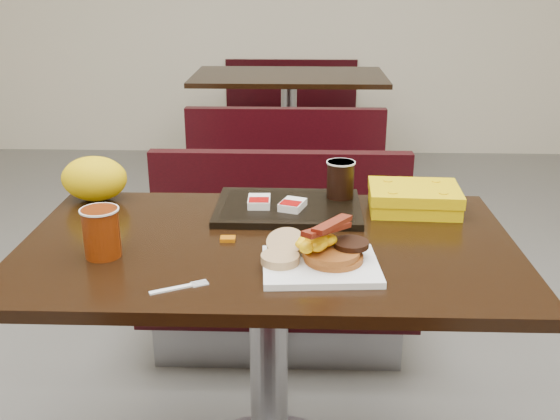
{
  "coord_description": "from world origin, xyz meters",
  "views": [
    {
      "loc": [
        0.08,
        -1.42,
        1.37
      ],
      "look_at": [
        0.03,
        0.03,
        0.82
      ],
      "focal_mm": 40.89,
      "sensor_mm": 36.0,
      "label": 1
    }
  ],
  "objects_px": {
    "table_near": "(269,372)",
    "paper_bag": "(94,179)",
    "bench_far_n": "(291,112)",
    "platter": "(321,266)",
    "pancake_stack": "(334,254)",
    "hashbrown_sleeve_left": "(259,202)",
    "coffee_cup_near": "(102,233)",
    "hashbrown_sleeve_right": "(293,205)",
    "bench_far_s": "(286,167)",
    "coffee_cup_far": "(340,180)",
    "tray": "(288,208)",
    "clamshell": "(414,198)",
    "fork": "(171,289)",
    "bench_near_n": "(278,262)",
    "table_far": "(289,133)",
    "knife": "(358,259)"
  },
  "relations": [
    {
      "from": "clamshell",
      "to": "paper_bag",
      "type": "height_order",
      "value": "paper_bag"
    },
    {
      "from": "coffee_cup_near",
      "to": "hashbrown_sleeve_right",
      "type": "bearing_deg",
      "value": 32.45
    },
    {
      "from": "bench_near_n",
      "to": "knife",
      "type": "xyz_separation_m",
      "value": [
        0.21,
        -0.8,
        0.39
      ]
    },
    {
      "from": "coffee_cup_near",
      "to": "clamshell",
      "type": "bearing_deg",
      "value": 23.09
    },
    {
      "from": "tray",
      "to": "hashbrown_sleeve_right",
      "type": "distance_m",
      "value": 0.04
    },
    {
      "from": "bench_far_n",
      "to": "platter",
      "type": "distance_m",
      "value": 3.47
    },
    {
      "from": "table_near",
      "to": "hashbrown_sleeve_right",
      "type": "xyz_separation_m",
      "value": [
        0.06,
        0.18,
        0.4
      ]
    },
    {
      "from": "fork",
      "to": "tray",
      "type": "xyz_separation_m",
      "value": [
        0.23,
        0.47,
        0.01
      ]
    },
    {
      "from": "hashbrown_sleeve_right",
      "to": "paper_bag",
      "type": "relative_size",
      "value": 0.42
    },
    {
      "from": "bench_far_s",
      "to": "tray",
      "type": "xyz_separation_m",
      "value": [
        0.04,
        -1.69,
        0.4
      ]
    },
    {
      "from": "knife",
      "to": "coffee_cup_far",
      "type": "height_order",
      "value": "coffee_cup_far"
    },
    {
      "from": "hashbrown_sleeve_right",
      "to": "platter",
      "type": "bearing_deg",
      "value": -59.07
    },
    {
      "from": "table_far",
      "to": "knife",
      "type": "height_order",
      "value": "knife"
    },
    {
      "from": "table_near",
      "to": "bench_far_n",
      "type": "bearing_deg",
      "value": 90.0
    },
    {
      "from": "bench_near_n",
      "to": "coffee_cup_near",
      "type": "distance_m",
      "value": 0.99
    },
    {
      "from": "platter",
      "to": "hashbrown_sleeve_right",
      "type": "relative_size",
      "value": 3.28
    },
    {
      "from": "table_near",
      "to": "paper_bag",
      "type": "distance_m",
      "value": 0.73
    },
    {
      "from": "platter",
      "to": "coffee_cup_near",
      "type": "relative_size",
      "value": 2.2
    },
    {
      "from": "platter",
      "to": "bench_far_n",
      "type": "bearing_deg",
      "value": 88.16
    },
    {
      "from": "bench_far_s",
      "to": "bench_far_n",
      "type": "relative_size",
      "value": 1.0
    },
    {
      "from": "table_far",
      "to": "coffee_cup_near",
      "type": "bearing_deg",
      "value": -97.94
    },
    {
      "from": "platter",
      "to": "coffee_cup_near",
      "type": "bearing_deg",
      "value": 169.89
    },
    {
      "from": "hashbrown_sleeve_right",
      "to": "table_near",
      "type": "bearing_deg",
      "value": -87.97
    },
    {
      "from": "bench_near_n",
      "to": "pancake_stack",
      "type": "height_order",
      "value": "pancake_stack"
    },
    {
      "from": "pancake_stack",
      "to": "paper_bag",
      "type": "bearing_deg",
      "value": 147.94
    },
    {
      "from": "tray",
      "to": "bench_near_n",
      "type": "bearing_deg",
      "value": 95.84
    },
    {
      "from": "bench_far_n",
      "to": "paper_bag",
      "type": "height_order",
      "value": "paper_bag"
    },
    {
      "from": "bench_near_n",
      "to": "knife",
      "type": "distance_m",
      "value": 0.91
    },
    {
      "from": "pancake_stack",
      "to": "tray",
      "type": "xyz_separation_m",
      "value": [
        -0.11,
        0.34,
        -0.02
      ]
    },
    {
      "from": "bench_near_n",
      "to": "table_far",
      "type": "distance_m",
      "value": 1.9
    },
    {
      "from": "pancake_stack",
      "to": "hashbrown_sleeve_left",
      "type": "xyz_separation_m",
      "value": [
        -0.19,
        0.33,
        0.0
      ]
    },
    {
      "from": "platter",
      "to": "paper_bag",
      "type": "distance_m",
      "value": 0.77
    },
    {
      "from": "hashbrown_sleeve_left",
      "to": "paper_bag",
      "type": "height_order",
      "value": "paper_bag"
    },
    {
      "from": "bench_far_s",
      "to": "bench_far_n",
      "type": "height_order",
      "value": "same"
    },
    {
      "from": "pancake_stack",
      "to": "knife",
      "type": "bearing_deg",
      "value": 30.61
    },
    {
      "from": "tray",
      "to": "hashbrown_sleeve_left",
      "type": "xyz_separation_m",
      "value": [
        -0.08,
        -0.01,
        0.02
      ]
    },
    {
      "from": "bench_far_n",
      "to": "fork",
      "type": "bearing_deg",
      "value": -93.04
    },
    {
      "from": "table_near",
      "to": "tray",
      "type": "height_order",
      "value": "tray"
    },
    {
      "from": "platter",
      "to": "tray",
      "type": "bearing_deg",
      "value": 98.57
    },
    {
      "from": "coffee_cup_far",
      "to": "paper_bag",
      "type": "bearing_deg",
      "value": 179.58
    },
    {
      "from": "bench_far_s",
      "to": "coffee_cup_far",
      "type": "height_order",
      "value": "coffee_cup_far"
    },
    {
      "from": "pancake_stack",
      "to": "bench_far_s",
      "type": "bearing_deg",
      "value": 94.3
    },
    {
      "from": "table_far",
      "to": "knife",
      "type": "relative_size",
      "value": 8.12
    },
    {
      "from": "bench_far_s",
      "to": "coffee_cup_far",
      "type": "distance_m",
      "value": 1.7
    },
    {
      "from": "paper_bag",
      "to": "clamshell",
      "type": "bearing_deg",
      "value": -3.2
    },
    {
      "from": "bench_far_s",
      "to": "coffee_cup_far",
      "type": "relative_size",
      "value": 9.64
    },
    {
      "from": "bench_far_s",
      "to": "platter",
      "type": "xyz_separation_m",
      "value": [
        0.12,
        -2.05,
        0.4
      ]
    },
    {
      "from": "clamshell",
      "to": "bench_far_n",
      "type": "bearing_deg",
      "value": 100.08
    },
    {
      "from": "bench_far_s",
      "to": "tray",
      "type": "relative_size",
      "value": 2.55
    },
    {
      "from": "table_far",
      "to": "fork",
      "type": "bearing_deg",
      "value": -93.78
    }
  ]
}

